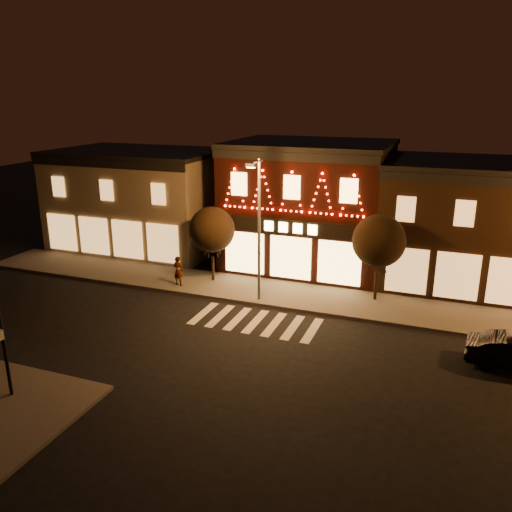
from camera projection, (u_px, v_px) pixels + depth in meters
The scene contains 9 objects.
ground at pixel (224, 357), 23.28m from camera, with size 120.00×120.00×0.00m, color black.
sidewalk_far at pixel (313, 298), 29.72m from camera, with size 44.00×4.00×0.15m, color #47423D.
building_left at pixel (141, 199), 39.08m from camera, with size 12.20×8.28×7.30m.
building_pulp at pixel (309, 205), 34.51m from camera, with size 10.20×8.34×8.30m.
building_right_a at pixel (462, 223), 31.43m from camera, with size 9.20×8.28×7.50m.
streetlamp_mid at pixel (258, 220), 27.80m from camera, with size 0.52×1.80×7.85m.
tree_left at pixel (212, 230), 31.44m from camera, with size 2.76×2.76×4.61m.
tree_right at pixel (379, 241), 28.37m from camera, with size 2.91×2.91×4.86m.
pedestrian at pixel (178, 271), 31.29m from camera, with size 0.66×0.43×1.81m, color gray.
Camera 1 is at (8.75, -19.01, 11.23)m, focal length 36.63 mm.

